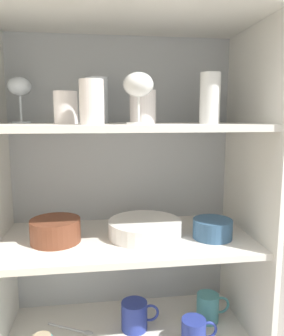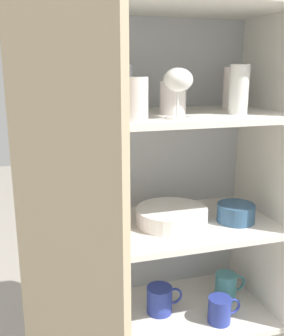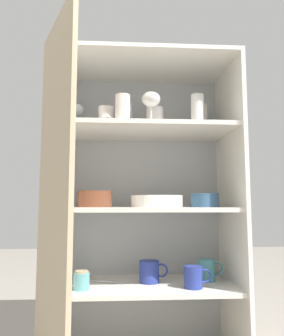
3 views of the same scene
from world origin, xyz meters
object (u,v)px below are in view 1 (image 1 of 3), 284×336
at_px(plate_stack_white, 145,228).
at_px(coffee_mug_primary, 208,307).
at_px(mixing_bowl_large, 55,230).
at_px(serving_bowl_small, 213,228).

bearing_deg(plate_stack_white, coffee_mug_primary, 6.20).
xyz_separation_m(mixing_bowl_large, serving_bowl_small, (0.50, -0.03, -0.01)).
height_order(serving_bowl_small, coffee_mug_primary, serving_bowl_small).
relative_size(plate_stack_white, mixing_bowl_large, 1.54).
bearing_deg(serving_bowl_small, mixing_bowl_large, 176.10).
xyz_separation_m(mixing_bowl_large, coffee_mug_primary, (0.52, 0.04, -0.33)).
distance_m(plate_stack_white, serving_bowl_small, 0.22).
distance_m(plate_stack_white, coffee_mug_primary, 0.40).
xyz_separation_m(serving_bowl_small, coffee_mug_primary, (0.02, 0.07, -0.33)).
xyz_separation_m(plate_stack_white, mixing_bowl_large, (-0.29, -0.01, 0.01)).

